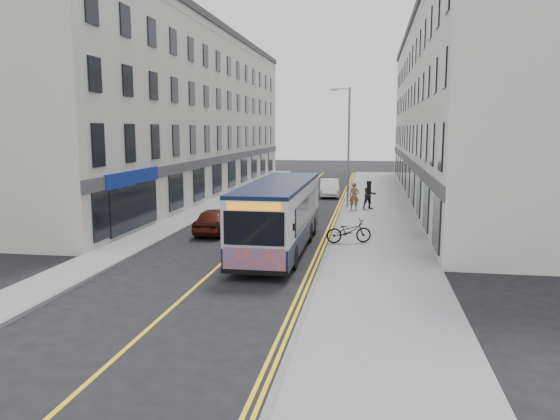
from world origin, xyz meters
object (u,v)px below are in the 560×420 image
(streetlamp, at_px, (347,143))
(bicycle, at_px, (349,231))
(city_bus, at_px, (279,213))
(car_maroon, at_px, (216,220))
(car_white, at_px, (329,188))
(pedestrian_far, at_px, (369,195))
(pedestrian_near, at_px, (354,196))

(streetlamp, bearing_deg, bicycle, -86.77)
(city_bus, height_order, bicycle, city_bus)
(streetlamp, bearing_deg, car_maroon, -121.37)
(car_white, bearing_deg, car_maroon, -110.39)
(pedestrian_far, bearing_deg, pedestrian_near, -170.88)
(pedestrian_near, xyz_separation_m, car_maroon, (-6.73, -8.58, -0.34))
(pedestrian_near, distance_m, pedestrian_far, 1.14)
(city_bus, xyz_separation_m, car_white, (0.65, 19.80, -0.97))
(city_bus, relative_size, pedestrian_near, 5.90)
(streetlamp, height_order, car_white, streetlamp)
(pedestrian_far, bearing_deg, car_white, 90.99)
(bicycle, xyz_separation_m, pedestrian_near, (-0.11, 10.39, 0.34))
(bicycle, distance_m, pedestrian_near, 10.39)
(car_white, bearing_deg, bicycle, -87.72)
(car_white, xyz_separation_m, car_maroon, (-4.54, -16.40, -0.01))
(streetlamp, xyz_separation_m, bicycle, (0.67, -11.93, -3.71))
(bicycle, relative_size, pedestrian_near, 1.18)
(streetlamp, relative_size, car_white, 1.93)
(pedestrian_near, relative_size, pedestrian_far, 0.96)
(city_bus, distance_m, pedestrian_near, 12.32)
(pedestrian_far, bearing_deg, bicycle, -117.11)
(bicycle, bearing_deg, pedestrian_far, -21.87)
(streetlamp, distance_m, bicycle, 12.51)
(city_bus, bearing_deg, bicycle, 28.17)
(streetlamp, distance_m, pedestrian_far, 3.79)
(bicycle, relative_size, pedestrian_far, 1.13)
(streetlamp, distance_m, city_bus, 13.97)
(car_maroon, bearing_deg, pedestrian_near, -128.89)
(bicycle, height_order, pedestrian_near, pedestrian_near)
(city_bus, xyz_separation_m, pedestrian_far, (3.82, 12.57, -0.61))
(streetlamp, height_order, city_bus, streetlamp)
(bicycle, relative_size, car_white, 0.50)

